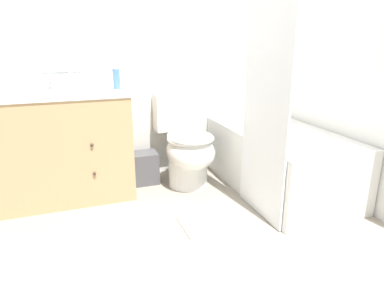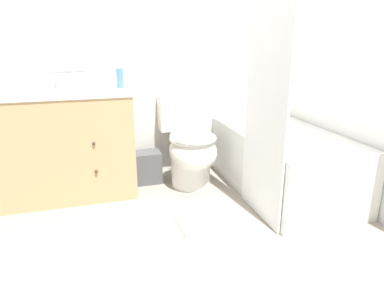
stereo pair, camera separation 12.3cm
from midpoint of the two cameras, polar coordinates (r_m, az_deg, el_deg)
ground_plane at (r=2.03m, az=0.93°, el=-19.64°), size 14.00×14.00×0.00m
wall_back at (r=3.07m, az=-9.46°, el=17.63°), size 8.00×0.06×2.50m
wall_right at (r=2.97m, az=21.78°, el=16.69°), size 0.05×2.48×2.50m
vanity_cabinet at (r=2.85m, az=-22.77°, el=-0.25°), size 1.11×0.57×0.84m
sink_faucet at (r=2.94m, az=-23.64°, el=9.13°), size 0.14×0.12×0.12m
toilet at (r=2.89m, az=-2.06°, el=-0.40°), size 0.41×0.69×0.75m
bathtub at (r=2.94m, az=12.97°, el=-2.44°), size 0.73×1.36×0.50m
shower_curtain at (r=2.29m, az=10.81°, el=9.87°), size 0.01×0.56×1.86m
wastebasket at (r=3.02m, az=-9.11°, el=-3.94°), size 0.23×0.19×0.28m
tissue_box at (r=2.88m, az=-20.71°, el=9.64°), size 0.15×0.14×0.12m
soap_dispenser at (r=2.76m, az=-13.75°, el=10.59°), size 0.05×0.05×0.18m
bath_towel_folded at (r=2.43m, az=15.12°, el=0.43°), size 0.30×0.21×0.08m
bath_mat at (r=2.42m, az=2.51°, el=-12.71°), size 0.49×0.31×0.02m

